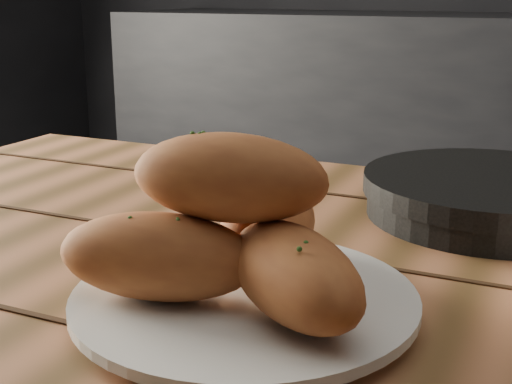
# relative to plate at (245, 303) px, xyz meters

# --- Properties ---
(counter) EXTENTS (2.80, 0.60, 0.90)m
(counter) POSITION_rel_plate_xyz_m (-0.02, 2.11, -0.31)
(counter) COLOR black
(counter) RESTS_ON ground
(plate) EXTENTS (0.26, 0.26, 0.02)m
(plate) POSITION_rel_plate_xyz_m (0.00, 0.00, 0.00)
(plate) COLOR silver
(plate) RESTS_ON table
(bread_rolls) EXTENTS (0.26, 0.22, 0.12)m
(bread_rolls) POSITION_rel_plate_xyz_m (-0.01, -0.00, 0.05)
(bread_rolls) COLOR #B16431
(bread_rolls) RESTS_ON plate
(skillet) EXTENTS (0.40, 0.27, 0.05)m
(skillet) POSITION_rel_plate_xyz_m (0.14, 0.32, 0.01)
(skillet) COLOR black
(skillet) RESTS_ON table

